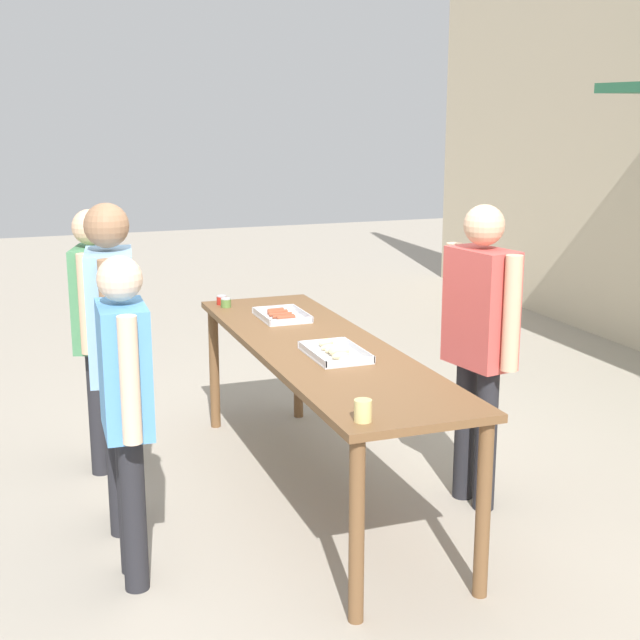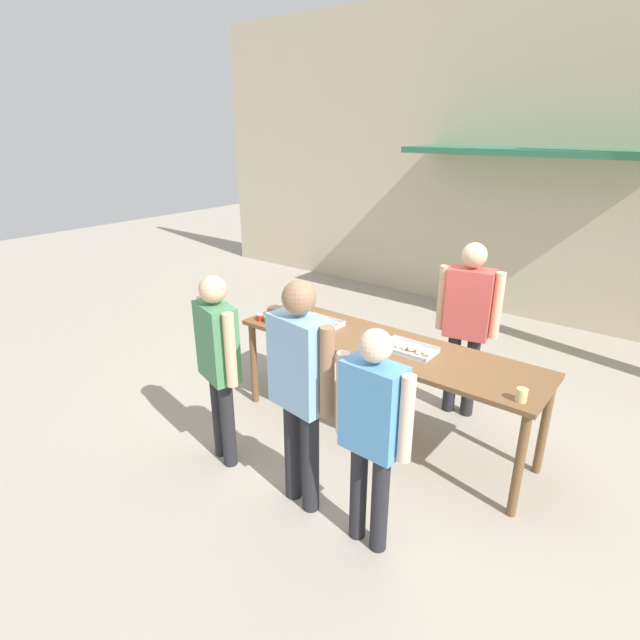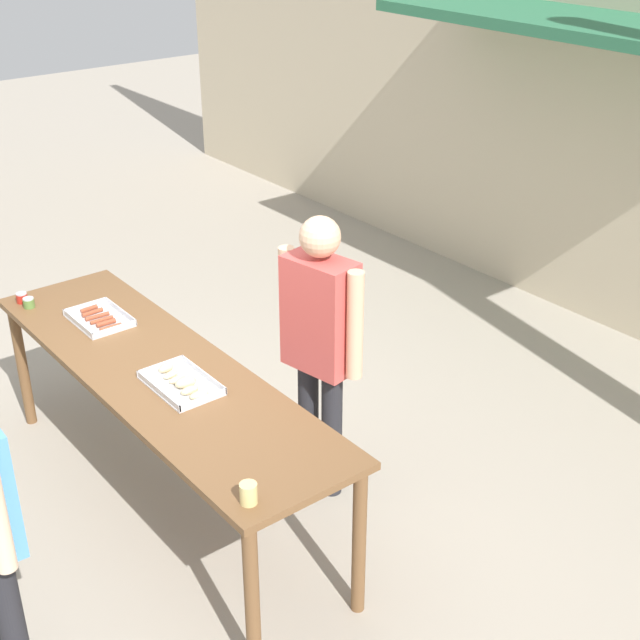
{
  "view_description": "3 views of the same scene",
  "coord_description": "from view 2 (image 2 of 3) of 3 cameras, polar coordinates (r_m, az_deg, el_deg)",
  "views": [
    {
      "loc": [
        4.64,
        -1.69,
        2.24
      ],
      "look_at": [
        0.0,
        0.0,
        1.07
      ],
      "focal_mm": 50.0,
      "sensor_mm": 36.0,
      "label": 1
    },
    {
      "loc": [
        2.03,
        -3.51,
        2.71
      ],
      "look_at": [
        -0.72,
        0.0,
        0.97
      ],
      "focal_mm": 28.0,
      "sensor_mm": 36.0,
      "label": 2
    },
    {
      "loc": [
        3.86,
        -1.92,
        3.38
      ],
      "look_at": [
        0.42,
        0.8,
        1.13
      ],
      "focal_mm": 50.0,
      "sensor_mm": 36.0,
      "label": 3
    }
  ],
  "objects": [
    {
      "name": "person_customer_waiting_in_line",
      "position": [
        3.5,
        -2.27,
        -6.77
      ],
      "size": [
        0.62,
        0.29,
        1.78
      ],
      "rotation": [
        0.0,
        0.0,
        3.01
      ],
      "color": "#232328",
      "rests_on": "ground"
    },
    {
      "name": "building_facade_back",
      "position": [
        7.77,
        23.91,
        16.26
      ],
      "size": [
        12.0,
        1.11,
        4.5
      ],
      "color": "beige",
      "rests_on": "ground"
    },
    {
      "name": "beer_cup",
      "position": [
        3.77,
        22.05,
        -7.96
      ],
      "size": [
        0.08,
        0.08,
        0.1
      ],
      "color": "#DBC67A",
      "rests_on": "serving_table"
    },
    {
      "name": "ground_plane",
      "position": [
        4.87,
        6.86,
        -12.59
      ],
      "size": [
        24.0,
        24.0,
        0.0
      ],
      "primitive_type": "plane",
      "color": "#A39989"
    },
    {
      "name": "food_tray_buns",
      "position": [
        4.32,
        10.22,
        -3.24
      ],
      "size": [
        0.45,
        0.28,
        0.07
      ],
      "color": "silver",
      "rests_on": "serving_table"
    },
    {
      "name": "condiment_jar_mustard",
      "position": [
        4.95,
        -6.87,
        0.32
      ],
      "size": [
        0.07,
        0.07,
        0.06
      ],
      "color": "#B22319",
      "rests_on": "serving_table"
    },
    {
      "name": "food_tray_sausages",
      "position": [
        4.8,
        0.0,
        -0.41
      ],
      "size": [
        0.4,
        0.29,
        0.04
      ],
      "color": "silver",
      "rests_on": "serving_table"
    },
    {
      "name": "person_customer_holding_hotdog",
      "position": [
        4.09,
        -11.56,
        -3.97
      ],
      "size": [
        0.54,
        0.32,
        1.65
      ],
      "rotation": [
        0.0,
        0.0,
        2.85
      ],
      "color": "#232328",
      "rests_on": "ground"
    },
    {
      "name": "serving_table",
      "position": [
        4.47,
        7.31,
        -3.84
      ],
      "size": [
        2.8,
        0.76,
        0.92
      ],
      "color": "brown",
      "rests_on": "ground"
    },
    {
      "name": "person_server_behind_table",
      "position": [
        4.89,
        16.51,
        0.48
      ],
      "size": [
        0.58,
        0.29,
        1.74
      ],
      "rotation": [
        0.0,
        0.0,
        0.18
      ],
      "color": "#232328",
      "rests_on": "ground"
    },
    {
      "name": "condiment_jar_ketchup",
      "position": [
        4.89,
        -6.01,
        0.09
      ],
      "size": [
        0.07,
        0.07,
        0.06
      ],
      "color": "#567A38",
      "rests_on": "serving_table"
    },
    {
      "name": "person_customer_with_cup",
      "position": [
        3.23,
        5.99,
        -11.72
      ],
      "size": [
        0.56,
        0.23,
        1.6
      ],
      "rotation": [
        0.0,
        0.0,
        3.1
      ],
      "color": "#232328",
      "rests_on": "ground"
    }
  ]
}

